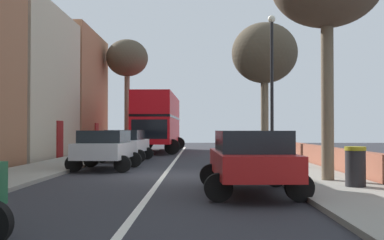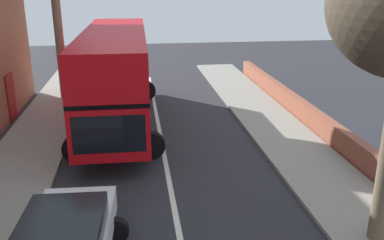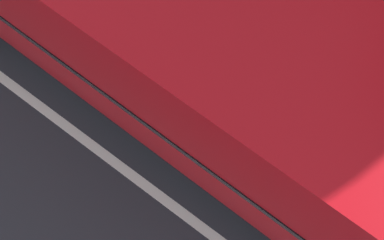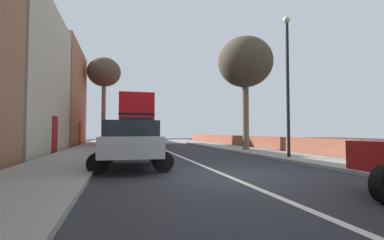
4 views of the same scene
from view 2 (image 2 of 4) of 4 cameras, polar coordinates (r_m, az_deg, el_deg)
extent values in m
cube|color=maroon|center=(20.41, -23.46, 2.88)|extent=(0.08, 1.10, 2.10)
cube|color=red|center=(18.18, -10.16, 4.00)|extent=(2.64, 11.30, 1.70)
cube|color=black|center=(17.97, -10.33, 6.87)|extent=(2.67, 11.19, 0.16)
cube|color=red|center=(17.82, -10.48, 9.48)|extent=(2.64, 11.30, 1.50)
cube|color=black|center=(12.80, -11.24, -1.94)|extent=(2.20, 0.09, 1.19)
cylinder|color=black|center=(14.83, -5.61, -3.45)|extent=(1.00, 0.31, 1.00)
cylinder|color=black|center=(15.01, -15.44, -3.80)|extent=(1.00, 0.31, 1.00)
cylinder|color=black|center=(22.12, -6.27, 3.99)|extent=(1.00, 0.31, 1.00)
cylinder|color=black|center=(22.24, -12.89, 3.70)|extent=(1.00, 0.31, 1.00)
cube|color=black|center=(8.85, -17.53, -14.54)|extent=(1.72, 2.47, 0.50)
cylinder|color=black|center=(10.88, -20.06, -14.45)|extent=(0.65, 0.25, 0.64)
cylinder|color=black|center=(10.56, -10.34, -14.61)|extent=(0.65, 0.25, 0.64)
cylinder|color=#7A6B56|center=(22.47, -17.71, 11.18)|extent=(0.43, 0.43, 6.70)
camera|label=1|loc=(17.69, 162.66, -32.53)|focal=44.72mm
camera|label=3|loc=(19.39, -5.10, 18.94)|focal=35.30mm
camera|label=4|loc=(8.86, -170.30, -51.51)|focal=24.90mm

